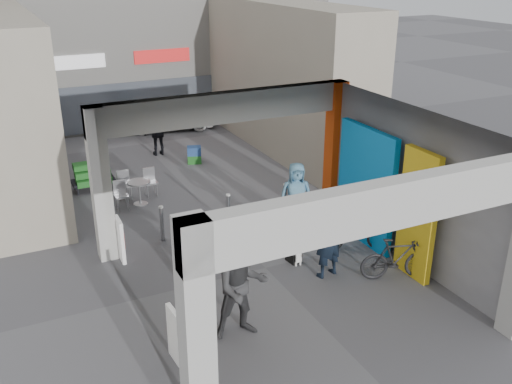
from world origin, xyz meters
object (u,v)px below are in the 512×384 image
man_back_turned (242,286)px  man_with_dog (328,236)px  produce_stand (93,179)px  man_crates (158,132)px  border_collie (296,253)px  white_van (166,113)px  cafe_set (134,192)px  man_elderly (296,195)px  bicycle_front (356,233)px  bicycle_rear (397,258)px

man_back_turned → man_with_dog: bearing=31.5°
produce_stand → man_crates: man_crates is taller
man_crates → border_collie: bearing=94.9°
produce_stand → white_van: 6.48m
border_collie → man_crates: size_ratio=0.41×
produce_stand → man_back_turned: (1.04, -8.24, 0.69)m
cafe_set → white_van: (3.03, 6.60, 0.35)m
man_back_turned → man_crates: man_back_turned is taller
white_van → man_elderly: bearing=-166.8°
cafe_set → man_back_turned: size_ratio=0.66×
man_back_turned → bicycle_front: size_ratio=1.20×
man_back_turned → border_collie: bearing=48.3°
man_with_dog → white_van: man_with_dog is taller
man_with_dog → man_back_turned: size_ratio=0.93×
man_crates → man_with_dog: bearing=96.7°
cafe_set → man_elderly: man_elderly is taller
border_collie → cafe_set: bearing=108.5°
border_collie → white_van: 11.62m
cafe_set → man_elderly: (3.29, -3.32, 0.56)m
produce_stand → man_crates: (2.66, 2.24, 0.48)m
produce_stand → white_van: (3.87, 5.19, 0.32)m
produce_stand → bicycle_front: (4.75, -6.45, 0.12)m
produce_stand → cafe_set: bearing=-68.4°
man_with_dog → man_elderly: size_ratio=1.10×
cafe_set → border_collie: (2.35, -5.00, -0.02)m
border_collie → man_with_dog: bearing=-71.8°
man_back_turned → bicycle_front: bearing=33.5°
produce_stand → man_back_turned: size_ratio=0.60×
cafe_set → man_crates: 4.12m
bicycle_front → man_crates: bearing=33.1°
cafe_set → man_with_dog: 6.37m
produce_stand → bicycle_rear: (4.79, -7.89, 0.16)m
cafe_set → man_elderly: size_ratio=0.79×
border_collie → man_with_dog: (0.34, -0.74, 0.67)m
produce_stand → border_collie: (3.18, -6.40, -0.05)m
man_elderly → bicycle_rear: 3.26m
bicycle_front → bicycle_rear: bearing=-159.0°
border_collie → man_crates: 8.68m
border_collie → produce_stand: bearing=109.8°
man_elderly → border_collie: bearing=-99.1°
cafe_set → bicycle_rear: bearing=-58.7°
man_back_turned → cafe_set: bearing=99.4°
man_crates → white_van: (1.20, 2.95, -0.16)m
man_with_dog → man_elderly: (0.60, 2.42, -0.09)m
bicycle_front → bicycle_rear: bicycle_rear is taller
man_with_dog → bicycle_rear: (1.26, -0.75, -0.46)m
border_collie → bicycle_rear: (1.60, -1.49, 0.21)m
border_collie → white_van: (0.68, 11.60, 0.38)m
cafe_set → white_van: white_van is taller
cafe_set → white_van: size_ratio=0.36×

